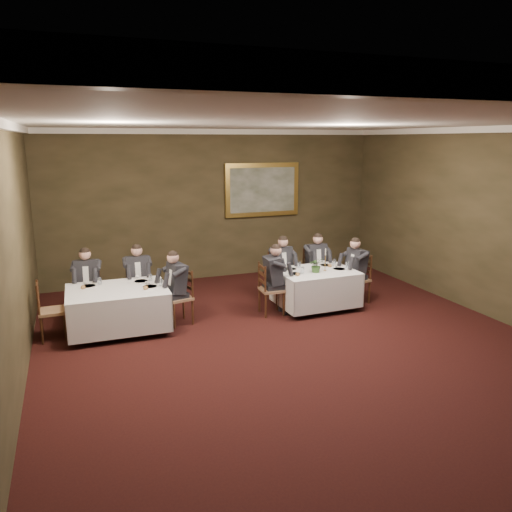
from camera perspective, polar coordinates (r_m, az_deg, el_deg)
ground at (r=7.85m, az=5.99°, el=-11.44°), size 10.00×10.00×0.00m
ceiling at (r=7.15m, az=6.67°, el=15.02°), size 8.00×10.00×0.10m
back_wall at (r=11.91m, az=-4.65°, el=5.83°), size 8.00×0.10×3.50m
left_wall at (r=6.58m, az=-26.57°, el=-1.49°), size 0.10×10.00×3.50m
crown_molding at (r=7.15m, az=6.66°, el=14.54°), size 8.00×10.00×0.12m
table_main at (r=9.90m, az=6.82°, el=-3.43°), size 1.54×1.19×0.67m
table_second at (r=8.99m, az=-15.50°, el=-5.55°), size 1.71×1.31×0.67m
chair_main_backleft at (r=10.43m, az=2.80°, el=-3.43°), size 0.48×0.46×1.00m
diner_main_backleft at (r=10.36m, az=2.84°, el=-2.23°), size 0.45×0.52×1.35m
chair_main_backright at (r=10.78m, az=6.73°, el=-2.95°), size 0.44×0.42×1.00m
diner_main_backright at (r=10.71m, az=6.79°, el=-1.80°), size 0.42×0.48×1.35m
chair_main_endleft at (r=9.54m, az=1.72°, el=-5.01°), size 0.44×0.46×1.00m
diner_main_endleft at (r=9.48m, az=1.79°, el=-3.69°), size 0.50×0.44×1.35m
chair_main_endright at (r=10.42m, az=11.44°, el=-3.70°), size 0.47×0.49×1.00m
diner_main_endright at (r=10.35m, az=11.44°, el=-2.50°), size 0.53×0.46×1.35m
chair_sec_backleft at (r=9.85m, az=-18.49°, el=-5.12°), size 0.51×0.49×1.00m
diner_sec_backleft at (r=9.77m, az=-18.60°, el=-3.87°), size 0.48×0.54×1.35m
chair_sec_backright at (r=9.90m, az=-13.24°, el=-4.69°), size 0.46×0.44×1.00m
diner_sec_backright at (r=9.82m, az=-13.30°, el=-3.44°), size 0.43×0.49×1.35m
chair_sec_endright at (r=9.17m, az=-8.73°, el=-5.93°), size 0.51×0.52×1.00m
diner_sec_endright at (r=9.09m, az=-8.85°, el=-4.58°), size 0.56×0.50×1.35m
chair_sec_endleft at (r=9.04m, az=-22.25°, el=-7.07°), size 0.44×0.46×1.00m
centerpiece at (r=9.65m, az=6.93°, el=-0.97°), size 0.34×0.31×0.31m
candlestick at (r=9.79m, az=7.91°, el=-0.72°), size 0.07×0.07×0.46m
place_setting_table_main at (r=9.94m, az=4.15°, el=-1.22°), size 0.33×0.31×0.14m
place_setting_table_second at (r=9.24m, az=-18.31°, el=-2.98°), size 0.33×0.31×0.14m
painting at (r=12.19m, az=0.72°, el=7.58°), size 1.88×0.09×1.28m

